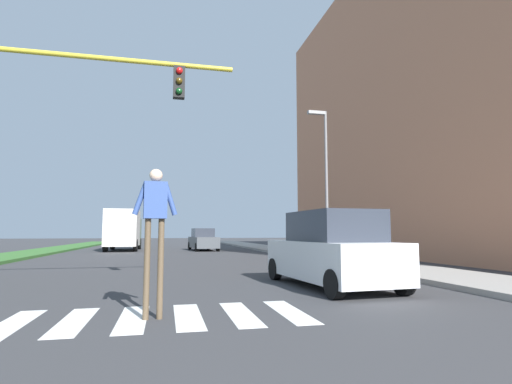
{
  "coord_description": "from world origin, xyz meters",
  "views": [
    {
      "loc": [
        0.05,
        1.16,
        1.42
      ],
      "look_at": [
        3.2,
        15.13,
        2.87
      ],
      "focal_mm": 27.99,
      "sensor_mm": 36.0,
      "label": 1
    }
  ],
  "objects_px": {
    "truck_box_delivery": "(124,229)",
    "sedan_midblock": "(203,240)",
    "pedestrian_performer": "(155,218)",
    "suv_crossing": "(331,251)",
    "street_lamp_right": "(325,170)"
  },
  "relations": [
    {
      "from": "street_lamp_right",
      "to": "sedan_midblock",
      "type": "distance_m",
      "value": 14.26
    },
    {
      "from": "street_lamp_right",
      "to": "truck_box_delivery",
      "type": "height_order",
      "value": "street_lamp_right"
    },
    {
      "from": "suv_crossing",
      "to": "pedestrian_performer",
      "type": "bearing_deg",
      "value": -146.01
    },
    {
      "from": "street_lamp_right",
      "to": "pedestrian_performer",
      "type": "xyz_separation_m",
      "value": [
        -8.02,
        -11.92,
        -2.93
      ]
    },
    {
      "from": "street_lamp_right",
      "to": "suv_crossing",
      "type": "xyz_separation_m",
      "value": [
        -3.58,
        -8.93,
        -3.66
      ]
    },
    {
      "from": "pedestrian_performer",
      "to": "sedan_midblock",
      "type": "height_order",
      "value": "pedestrian_performer"
    },
    {
      "from": "pedestrian_performer",
      "to": "suv_crossing",
      "type": "xyz_separation_m",
      "value": [
        4.44,
        2.99,
        -0.73
      ]
    },
    {
      "from": "truck_box_delivery",
      "to": "street_lamp_right",
      "type": "bearing_deg",
      "value": -51.54
    },
    {
      "from": "street_lamp_right",
      "to": "suv_crossing",
      "type": "relative_size",
      "value": 1.58
    },
    {
      "from": "pedestrian_performer",
      "to": "sedan_midblock",
      "type": "bearing_deg",
      "value": 82.92
    },
    {
      "from": "truck_box_delivery",
      "to": "suv_crossing",
      "type": "bearing_deg",
      "value": -71.92
    },
    {
      "from": "pedestrian_performer",
      "to": "suv_crossing",
      "type": "relative_size",
      "value": 0.53
    },
    {
      "from": "suv_crossing",
      "to": "truck_box_delivery",
      "type": "distance_m",
      "value": 24.02
    },
    {
      "from": "street_lamp_right",
      "to": "sedan_midblock",
      "type": "height_order",
      "value": "street_lamp_right"
    },
    {
      "from": "truck_box_delivery",
      "to": "sedan_midblock",
      "type": "bearing_deg",
      "value": -10.02
    }
  ]
}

